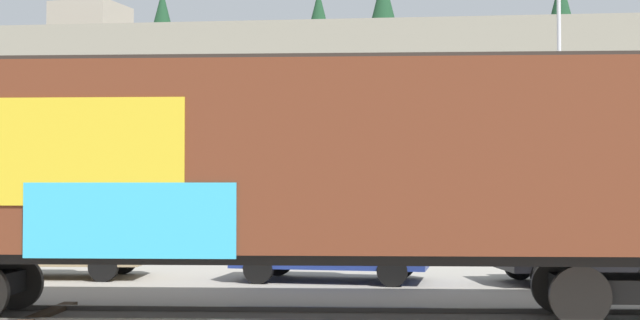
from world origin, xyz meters
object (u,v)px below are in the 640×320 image
parked_car_tan (41,242)px  parked_car_blue (328,241)px  flagpole (564,71)px  freight_car (279,164)px  parked_car_black (594,244)px

parked_car_tan → parked_car_blue: bearing=-0.1°
flagpole → parked_car_blue: flagpole is taller
freight_car → parked_car_blue: size_ratio=3.47×
flagpole → parked_car_blue: 11.03m
flagpole → parked_car_blue: size_ratio=2.11×
freight_car → parked_car_tan: freight_car is taller
parked_car_tan → flagpole: bearing=30.2°
parked_car_blue → parked_car_black: size_ratio=0.98×
parked_car_blue → parked_car_black: 5.76m
freight_car → parked_car_blue: (0.25, 5.58, -1.58)m
freight_car → parked_car_blue: bearing=87.4°
parked_car_tan → parked_car_black: bearing=0.2°
parked_car_blue → parked_car_black: (5.76, 0.05, -0.02)m
parked_car_tan → parked_car_blue: parked_car_blue is taller
parked_car_tan → parked_car_black: 12.40m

